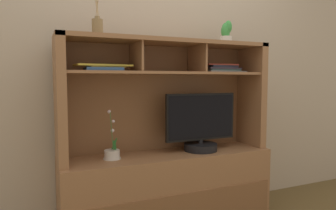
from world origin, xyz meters
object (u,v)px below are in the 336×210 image
tv_monitor (201,127)px  diffuser_bottle (97,27)px  media_console (168,171)px  magazine_stack_centre (220,69)px  magazine_stack_left (104,68)px  potted_succulent (226,33)px  potted_orchid (112,153)px

tv_monitor → diffuser_bottle: 1.09m
media_console → magazine_stack_centre: media_console is taller
magazine_stack_left → potted_succulent: (1.03, 0.04, 0.30)m
potted_succulent → potted_orchid: bearing=-178.5°
magazine_stack_centre → diffuser_bottle: (-1.01, -0.03, 0.27)m
potted_orchid → magazine_stack_centre: size_ratio=0.86×
tv_monitor → magazine_stack_centre: size_ratio=1.46×
tv_monitor → magazine_stack_left: 0.89m
magazine_stack_centre → potted_orchid: bearing=-177.9°
media_console → magazine_stack_centre: 0.94m
tv_monitor → magazine_stack_left: (-0.76, 0.01, 0.46)m
media_console → magazine_stack_centre: (0.48, 0.02, 0.81)m
media_console → tv_monitor: bearing=-9.4°
tv_monitor → potted_orchid: bearing=177.8°
media_console → tv_monitor: size_ratio=2.71×
magazine_stack_centre → diffuser_bottle: diffuser_bottle is taller
magazine_stack_left → tv_monitor: bearing=-0.9°
media_console → potted_succulent: (0.53, 0.01, 1.10)m
tv_monitor → magazine_stack_centre: bearing=15.8°
potted_orchid → magazine_stack_left: magazine_stack_left is taller
potted_orchid → media_console: bearing=2.2°
magazine_stack_centre → magazine_stack_left: bearing=-177.1°
tv_monitor → magazine_stack_left: size_ratio=1.52×
magazine_stack_centre → potted_succulent: potted_succulent is taller
potted_orchid → diffuser_bottle: bearing=177.0°
diffuser_bottle → potted_succulent: bearing=1.1°
magazine_stack_left → diffuser_bottle: size_ratio=1.49×
potted_orchid → potted_succulent: (0.97, 0.03, 0.91)m
magazine_stack_left → magazine_stack_centre: (0.98, 0.05, 0.01)m
magazine_stack_centre → potted_succulent: (0.05, -0.01, 0.29)m
tv_monitor → diffuser_bottle: diffuser_bottle is taller
diffuser_bottle → potted_succulent: diffuser_bottle is taller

